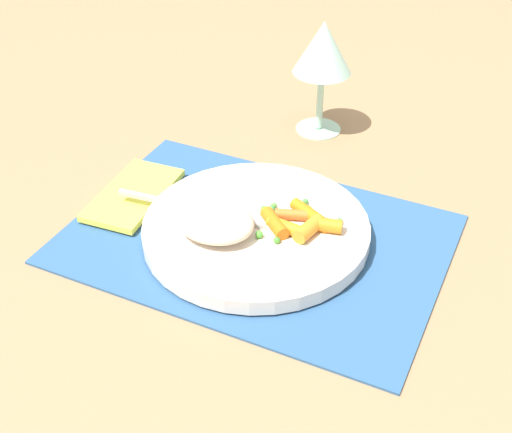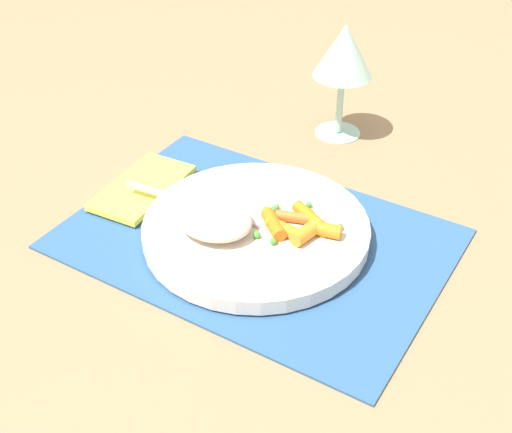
% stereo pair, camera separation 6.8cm
% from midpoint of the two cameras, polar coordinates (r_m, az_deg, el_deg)
% --- Properties ---
extents(ground_plane, '(2.40, 2.40, 0.00)m').
position_cam_midpoint_polar(ground_plane, '(0.81, 2.39, -2.02)').
color(ground_plane, '#997551').
extents(placemat, '(0.43, 0.30, 0.01)m').
position_cam_midpoint_polar(placemat, '(0.81, 2.40, -1.85)').
color(placemat, '#2D5684').
rests_on(placemat, ground_plane).
extents(plate, '(0.26, 0.26, 0.02)m').
position_cam_midpoint_polar(plate, '(0.80, 2.42, -1.17)').
color(plate, silver).
rests_on(plate, placemat).
extents(rice_mound, '(0.09, 0.08, 0.03)m').
position_cam_midpoint_polar(rice_mound, '(0.78, -1.01, -0.28)').
color(rice_mound, beige).
rests_on(rice_mound, plate).
extents(carrot_portion, '(0.10, 0.07, 0.02)m').
position_cam_midpoint_polar(carrot_portion, '(0.79, 6.15, -0.74)').
color(carrot_portion, orange).
rests_on(carrot_portion, plate).
extents(pea_scatter, '(0.09, 0.09, 0.01)m').
position_cam_midpoint_polar(pea_scatter, '(0.79, 5.09, -0.74)').
color(pea_scatter, '#499D43').
rests_on(pea_scatter, plate).
extents(fork, '(0.21, 0.03, 0.01)m').
position_cam_midpoint_polar(fork, '(0.81, -0.75, 0.44)').
color(fork, '#BABABA').
rests_on(fork, plate).
extents(wine_glass, '(0.08, 0.08, 0.17)m').
position_cam_midpoint_polar(wine_glass, '(0.98, 9.29, 13.03)').
color(wine_glass, '#B2E0CC').
rests_on(wine_glass, ground_plane).
extents(napkin, '(0.08, 0.15, 0.01)m').
position_cam_midpoint_polar(napkin, '(0.89, -7.20, 2.33)').
color(napkin, '#EAE54C').
rests_on(napkin, placemat).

